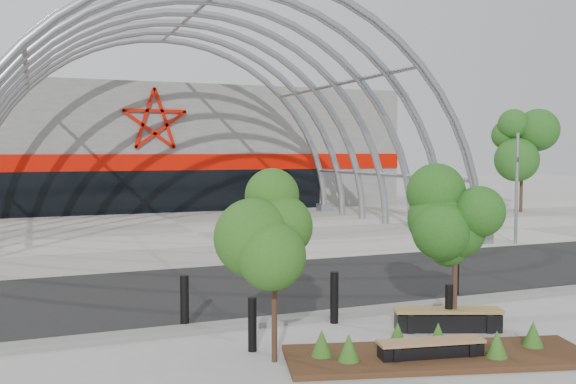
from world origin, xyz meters
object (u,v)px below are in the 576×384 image
object	(u,v)px
street_tree_1	(456,223)
bollard_2	(334,297)
street_tree_0	(274,235)
signal_pole	(517,187)
bench_1	(448,320)
bench_0	(431,351)

from	to	relation	value
street_tree_1	bollard_2	bearing A→B (deg)	144.22
street_tree_0	street_tree_1	distance (m)	4.24
street_tree_0	bollard_2	world-z (taller)	street_tree_0
signal_pole	street_tree_0	distance (m)	17.23
street_tree_0	bench_1	size ratio (longest dim) A/B	1.41
signal_pole	bench_1	distance (m)	13.89
bench_0	bollard_2	world-z (taller)	bollard_2
bench_1	bollard_2	bearing A→B (deg)	143.54
bench_0	bollard_2	distance (m)	3.07
street_tree_1	bench_1	bearing A→B (deg)	156.70
bench_1	street_tree_0	bearing A→B (deg)	-173.01
bench_0	street_tree_1	bearing A→B (deg)	43.23
bench_0	bench_1	xyz separation A→B (m)	(1.49, 1.57, 0.03)
street_tree_1	bollard_2	distance (m)	3.09
signal_pole	bench_0	bearing A→B (deg)	-136.35
bollard_2	street_tree_0	bearing A→B (deg)	-137.63
signal_pole	bench_1	size ratio (longest dim) A/B	1.98
street_tree_1	signal_pole	bearing A→B (deg)	43.72
bollard_2	signal_pole	bearing A→B (deg)	33.62
street_tree_0	street_tree_1	bearing A→B (deg)	6.08
street_tree_0	street_tree_1	world-z (taller)	street_tree_0
bench_0	bench_1	distance (m)	2.16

